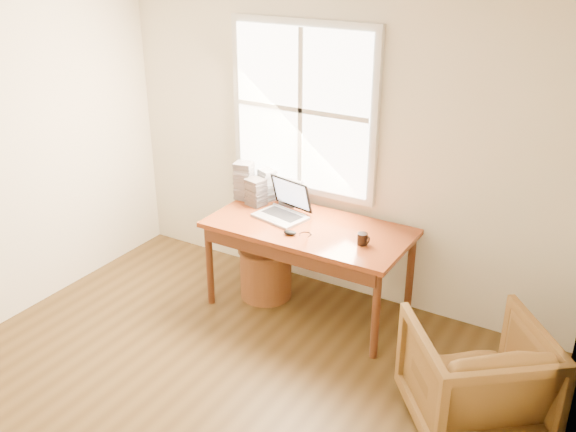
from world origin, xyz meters
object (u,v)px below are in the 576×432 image
at_px(armchair, 476,377).
at_px(coffee_mug, 362,239).
at_px(cd_stack_a, 267,185).
at_px(wicker_stool, 266,272).
at_px(desk, 309,228).
at_px(laptop, 280,201).

relative_size(armchair, coffee_mug, 9.09).
xyz_separation_m(coffee_mug, cd_stack_a, (-1.07, 0.38, 0.09)).
bearing_deg(wicker_stool, desk, 0.00).
relative_size(wicker_stool, coffee_mug, 4.95).
height_order(wicker_stool, laptop, laptop).
bearing_deg(cd_stack_a, desk, -27.37).
bearing_deg(cd_stack_a, laptop, -43.12).
height_order(armchair, coffee_mug, coffee_mug).
distance_m(coffee_mug, cd_stack_a, 1.14).
height_order(armchair, cd_stack_a, cd_stack_a).
bearing_deg(laptop, desk, 9.59).
bearing_deg(armchair, desk, -61.98).
relative_size(desk, laptop, 3.91).
bearing_deg(armchair, cd_stack_a, -63.06).
bearing_deg(laptop, cd_stack_a, 149.54).
height_order(desk, wicker_stool, desk).
bearing_deg(wicker_stool, cd_stack_a, 119.04).
height_order(wicker_stool, cd_stack_a, cd_stack_a).
relative_size(wicker_stool, laptop, 1.06).
height_order(wicker_stool, coffee_mug, coffee_mug).
bearing_deg(armchair, coffee_mug, -67.89).
bearing_deg(laptop, armchair, -8.01).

